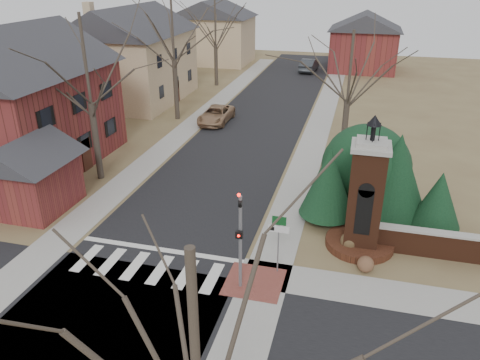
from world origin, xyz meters
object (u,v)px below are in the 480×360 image
(traffic_signal_pole, at_px, (240,233))
(pickup_truck, at_px, (216,115))
(brick_gate_monument, at_px, (364,206))
(distant_car, at_px, (309,65))
(sign_post, at_px, (279,233))

(traffic_signal_pole, xyz_separation_m, pickup_truck, (-7.70, 21.26, -1.91))
(brick_gate_monument, xyz_separation_m, pickup_truck, (-12.40, 16.84, -1.49))
(traffic_signal_pole, relative_size, distant_car, 0.92)
(sign_post, distance_m, pickup_truck, 21.83)
(traffic_signal_pole, bearing_deg, brick_gate_monument, 43.24)
(pickup_truck, distance_m, distant_car, 23.74)
(distant_car, bearing_deg, traffic_signal_pole, 97.94)
(brick_gate_monument, distance_m, pickup_truck, 20.97)
(pickup_truck, height_order, distant_car, distant_car)
(traffic_signal_pole, distance_m, distant_car, 44.58)
(traffic_signal_pole, bearing_deg, distant_car, 93.47)
(traffic_signal_pole, relative_size, sign_post, 1.64)
(traffic_signal_pole, distance_m, pickup_truck, 22.69)
(sign_post, bearing_deg, pickup_truck, 114.38)
(brick_gate_monument, bearing_deg, distant_car, 100.47)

